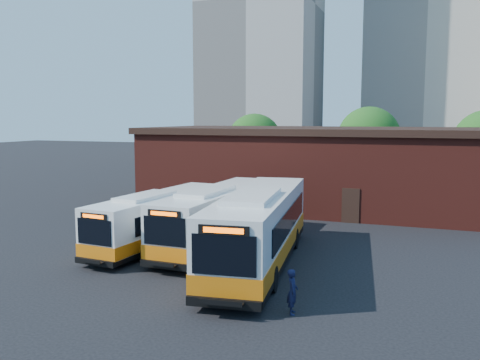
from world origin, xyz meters
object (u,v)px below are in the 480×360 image
(bus_west, at_px, (160,221))
(bus_midwest, at_px, (218,218))
(transit_worker, at_px, (292,292))
(bus_mideast, at_px, (259,231))

(bus_west, xyz_separation_m, bus_midwest, (3.08, 1.12, 0.13))
(transit_worker, bearing_deg, bus_mideast, 15.44)
(bus_west, distance_m, transit_worker, 12.14)
(bus_west, distance_m, bus_mideast, 6.79)
(transit_worker, bearing_deg, bus_west, 38.68)
(bus_midwest, xyz_separation_m, transit_worker, (6.53, -8.52, -0.69))
(bus_west, relative_size, transit_worker, 6.78)
(bus_midwest, relative_size, bus_mideast, 0.89)
(bus_west, relative_size, bus_midwest, 0.92)
(bus_midwest, bearing_deg, transit_worker, -51.10)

